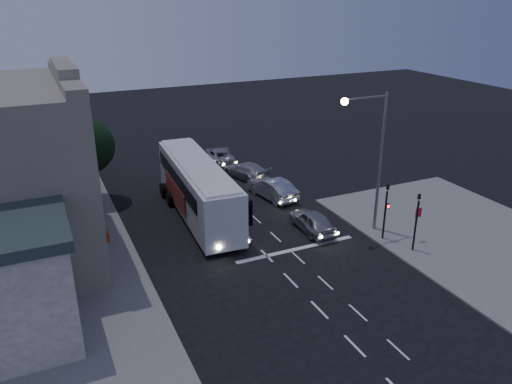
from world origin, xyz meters
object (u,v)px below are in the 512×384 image
traffic_signal_main (386,205)px  street_tree (86,144)px  car_sedan_b (246,170)px  traffic_signal_side (417,215)px  car_suv (312,221)px  streetlight (373,148)px  tour_bus (198,187)px  car_sedan_a (272,188)px  regulatory_sign (417,219)px  car_sedan_c (220,155)px

traffic_signal_main → street_tree: size_ratio=0.66×
car_sedan_b → traffic_signal_side: bearing=87.3°
car_suv → traffic_signal_main: bearing=140.1°
traffic_signal_side → streetlight: 4.84m
tour_bus → traffic_signal_side: 14.53m
car_sedan_b → traffic_signal_side: 16.64m
tour_bus → car_suv: (6.01, -5.42, -1.42)m
car_sedan_a → regulatory_sign: 11.40m
car_sedan_b → traffic_signal_main: (3.30, -14.08, 1.74)m
car_sedan_c → streetlight: size_ratio=0.55×
car_suv → traffic_signal_main: traffic_signal_main is taller
street_tree → car_sedan_b: bearing=-0.7°
tour_bus → car_sedan_a: (6.17, 0.77, -1.36)m
car_sedan_b → regulatory_sign: regulatory_sign is taller
traffic_signal_side → street_tree: street_tree is taller
car_sedan_c → regulatory_sign: size_ratio=2.23×
street_tree → traffic_signal_side: bearing=-44.5°
tour_bus → car_suv: 8.22m
car_suv → traffic_signal_main: (3.41, -3.02, 1.71)m
car_sedan_a → regulatory_sign: bearing=105.9°
tour_bus → car_suv: tour_bus is taller
traffic_signal_side → tour_bus: bearing=134.2°
car_sedan_a → streetlight: streetlight is taller
tour_bus → streetlight: 12.09m
car_suv → regulatory_sign: bearing=143.3°
car_sedan_b → street_tree: bearing=-17.4°
regulatory_sign → car_sedan_c: bearing=105.4°
car_suv → traffic_signal_side: bearing=131.0°
tour_bus → traffic_signal_main: size_ratio=3.17×
tour_bus → car_sedan_c: 12.03m
regulatory_sign → streetlight: (-1.96, 2.44, 4.14)m
regulatory_sign → streetlight: size_ratio=0.24×
tour_bus → traffic_signal_side: (10.12, -10.42, 0.29)m
street_tree → car_sedan_c: bearing=21.6°
car_sedan_c → traffic_signal_main: size_ratio=1.20×
car_suv → car_sedan_a: (0.16, 6.19, 0.07)m
tour_bus → regulatory_sign: 14.61m
tour_bus → car_sedan_b: tour_bus is taller
streetlight → car_suv: bearing=153.1°
car_suv → car_sedan_c: 15.98m
traffic_signal_main → street_tree: (-15.81, 14.25, 2.08)m
car_sedan_a → traffic_signal_main: bearing=99.5°
tour_bus → street_tree: street_tree is taller
car_sedan_a → street_tree: street_tree is taller
car_sedan_c → street_tree: 13.45m
regulatory_sign → traffic_signal_side: bearing=-136.1°
car_sedan_c → street_tree: size_ratio=0.79×
car_sedan_b → car_sedan_c: 4.94m
car_sedan_a → car_sedan_b: size_ratio=1.01×
tour_bus → streetlight: streetlight is taller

